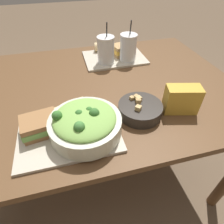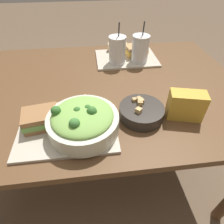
% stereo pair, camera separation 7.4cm
% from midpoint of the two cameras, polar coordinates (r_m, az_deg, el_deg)
% --- Properties ---
extents(ground_plane, '(12.00, 12.00, 0.00)m').
position_cam_midpoint_polar(ground_plane, '(1.54, -5.29, -16.68)').
color(ground_plane, brown).
extents(dining_table, '(1.49, 1.01, 0.77)m').
position_cam_midpoint_polar(dining_table, '(1.03, -7.62, 3.67)').
color(dining_table, brown).
rests_on(dining_table, ground_plane).
extents(tray_near, '(0.38, 0.27, 0.01)m').
position_cam_midpoint_polar(tray_near, '(0.74, -15.74, -6.49)').
color(tray_near, '#BCB29E').
rests_on(tray_near, dining_table).
extents(tray_far, '(0.38, 0.27, 0.01)m').
position_cam_midpoint_polar(tray_far, '(1.24, -1.06, 16.18)').
color(tray_far, '#BCB29E').
rests_on(tray_far, dining_table).
extents(salad_bowl, '(0.26, 0.26, 0.11)m').
position_cam_midpoint_polar(salad_bowl, '(0.69, -11.26, -3.48)').
color(salad_bowl, beige).
rests_on(salad_bowl, tray_near).
extents(soup_bowl, '(0.18, 0.18, 0.07)m').
position_cam_midpoint_polar(soup_bowl, '(0.78, 5.84, 0.79)').
color(soup_bowl, '#2D2823').
rests_on(soup_bowl, dining_table).
extents(sandwich_near, '(0.15, 0.13, 0.06)m').
position_cam_midpoint_polar(sandwich_near, '(0.75, -23.76, -3.86)').
color(sandwich_near, olive).
rests_on(sandwich_near, tray_near).
extents(baguette_near, '(0.16, 0.11, 0.06)m').
position_cam_midpoint_polar(baguette_near, '(0.79, -15.58, 0.72)').
color(baguette_near, '#DBBC84').
rests_on(baguette_near, tray_near).
extents(sandwich_far, '(0.15, 0.12, 0.06)m').
position_cam_midpoint_polar(sandwich_far, '(1.26, 1.64, 18.46)').
color(sandwich_far, tan).
rests_on(sandwich_far, tray_far).
extents(baguette_far, '(0.13, 0.08, 0.06)m').
position_cam_midpoint_polar(baguette_far, '(1.31, -4.00, 19.14)').
color(baguette_far, '#DBBC84').
rests_on(baguette_far, tray_far).
extents(drink_cup_dark, '(0.10, 0.10, 0.23)m').
position_cam_midpoint_polar(drink_cup_dark, '(1.14, -3.84, 18.06)').
color(drink_cup_dark, silver).
rests_on(drink_cup_dark, tray_far).
extents(drink_cup_red, '(0.10, 0.10, 0.23)m').
position_cam_midpoint_polar(drink_cup_red, '(1.17, 3.04, 18.75)').
color(drink_cup_red, silver).
rests_on(drink_cup_red, tray_far).
extents(chip_bag, '(0.15, 0.10, 0.12)m').
position_cam_midpoint_polar(chip_bag, '(0.82, 18.10, 3.55)').
color(chip_bag, gold).
rests_on(chip_bag, dining_table).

